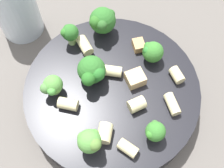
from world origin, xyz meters
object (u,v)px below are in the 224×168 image
object	(u,v)px
broccoli_floret_4	(92,71)
broccoli_floret_5	(102,21)
broccoli_floret_6	(152,52)
rigatoni_7	(68,104)
broccoli_floret_3	(90,141)
rigatoni_5	(177,75)
rigatoni_4	(114,71)
rigatoni_1	(137,104)
broccoli_floret_0	(155,132)
broccoli_floret_1	(52,88)
broccoli_floret_2	(70,33)
rigatoni_3	(85,46)
rigatoni_0	(172,104)
drinking_glass	(16,10)
rigatoni_2	(128,148)
pasta_bowl	(112,92)
rigatoni_6	(105,133)
chicken_chunk_0	(139,45)
chicken_chunk_1	(135,78)

from	to	relation	value
broccoli_floret_4	broccoli_floret_5	bearing A→B (deg)	167.38
broccoli_floret_6	rigatoni_7	size ratio (longest dim) A/B	1.30
broccoli_floret_3	broccoli_floret_4	distance (m)	0.09
broccoli_floret_5	rigatoni_5	distance (m)	0.13
rigatoni_4	rigatoni_1	bearing A→B (deg)	25.04
broccoli_floret_0	broccoli_floret_1	world-z (taller)	same
broccoli_floret_0	rigatoni_7	world-z (taller)	broccoli_floret_0
broccoli_floret_2	broccoli_floret_3	bearing A→B (deg)	8.04
broccoli_floret_2	rigatoni_4	world-z (taller)	broccoli_floret_2
broccoli_floret_3	rigatoni_3	bearing A→B (deg)	-179.00
rigatoni_0	rigatoni_5	size ratio (longest dim) A/B	1.32
rigatoni_3	drinking_glass	xyz separation A→B (m)	(-0.08, -0.10, -0.00)
broccoli_floret_4	broccoli_floret_6	size ratio (longest dim) A/B	1.30
broccoli_floret_4	rigatoni_2	distance (m)	0.11
broccoli_floret_6	rigatoni_4	size ratio (longest dim) A/B	1.10
broccoli_floret_0	rigatoni_2	size ratio (longest dim) A/B	1.30
broccoli_floret_1	rigatoni_2	world-z (taller)	broccoli_floret_1
broccoli_floret_3	broccoli_floret_1	bearing A→B (deg)	-148.28
rigatoni_2	pasta_bowl	bearing A→B (deg)	-171.68
broccoli_floret_5	rigatoni_2	distance (m)	0.18
rigatoni_3	rigatoni_7	distance (m)	0.09
rigatoni_1	rigatoni_5	bearing A→B (deg)	123.58
broccoli_floret_2	rigatoni_7	world-z (taller)	broccoli_floret_2
pasta_bowl	rigatoni_0	distance (m)	0.08
rigatoni_0	rigatoni_4	bearing A→B (deg)	-127.85
broccoli_floret_5	rigatoni_2	size ratio (longest dim) A/B	1.84
rigatoni_1	rigatoni_6	world-z (taller)	same
broccoli_floret_5	chicken_chunk_0	size ratio (longest dim) A/B	2.29
chicken_chunk_0	drinking_glass	distance (m)	0.20
broccoli_floret_2	rigatoni_1	size ratio (longest dim) A/B	1.69
broccoli_floret_0	broccoli_floret_3	size ratio (longest dim) A/B	0.80
rigatoni_0	chicken_chunk_1	world-z (taller)	chicken_chunk_1
broccoli_floret_6	rigatoni_3	world-z (taller)	broccoli_floret_6
broccoli_floret_2	chicken_chunk_0	world-z (taller)	broccoli_floret_2
broccoli_floret_5	rigatoni_3	distance (m)	0.04
rigatoni_2	rigatoni_7	world-z (taller)	same
broccoli_floret_5	drinking_glass	xyz separation A→B (m)	(-0.05, -0.13, -0.02)
rigatoni_0	rigatoni_5	distance (m)	0.04
broccoli_floret_1	broccoli_floret_2	size ratio (longest dim) A/B	0.89
rigatoni_5	broccoli_floret_4	bearing A→B (deg)	-93.25
broccoli_floret_5	rigatoni_0	distance (m)	0.15
rigatoni_3	broccoli_floret_5	bearing A→B (deg)	135.51
broccoli_floret_6	rigatoni_4	bearing A→B (deg)	-70.23
rigatoni_5	rigatoni_1	bearing A→B (deg)	-56.42
rigatoni_1	chicken_chunk_0	xyz separation A→B (m)	(-0.09, 0.01, -0.00)
pasta_bowl	broccoli_floret_3	bearing A→B (deg)	-21.76
broccoli_floret_5	broccoli_floret_3	bearing A→B (deg)	-8.15
broccoli_floret_5	rigatoni_3	bearing A→B (deg)	-44.49
chicken_chunk_0	broccoli_floret_0	bearing A→B (deg)	1.06
broccoli_floret_0	rigatoni_7	size ratio (longest dim) A/B	1.24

